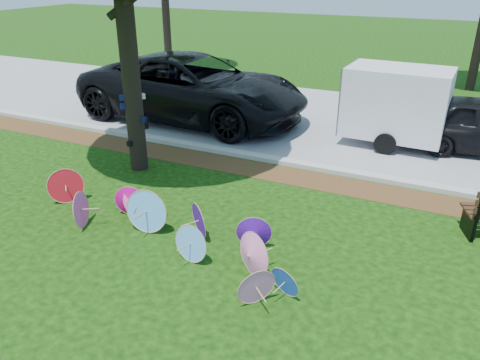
# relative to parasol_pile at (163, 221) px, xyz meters

# --- Properties ---
(ground) EXTENTS (90.00, 90.00, 0.00)m
(ground) POSITION_rel_parasol_pile_xyz_m (0.52, -0.74, -0.37)
(ground) COLOR black
(ground) RESTS_ON ground
(mulch_strip) EXTENTS (90.00, 1.00, 0.01)m
(mulch_strip) POSITION_rel_parasol_pile_xyz_m (0.52, 3.76, -0.36)
(mulch_strip) COLOR #472D16
(mulch_strip) RESTS_ON ground
(curb) EXTENTS (90.00, 0.30, 0.12)m
(curb) POSITION_rel_parasol_pile_xyz_m (0.52, 4.46, -0.31)
(curb) COLOR #B7B5AD
(curb) RESTS_ON ground
(street) EXTENTS (90.00, 8.00, 0.01)m
(street) POSITION_rel_parasol_pile_xyz_m (0.52, 8.61, -0.36)
(street) COLOR gray
(street) RESTS_ON ground
(parasol_pile) EXTENTS (6.18, 2.15, 0.89)m
(parasol_pile) POSITION_rel_parasol_pile_xyz_m (0.00, 0.00, 0.00)
(parasol_pile) COLOR #CA0883
(parasol_pile) RESTS_ON ground
(black_van) EXTENTS (7.76, 3.72, 2.13)m
(black_van) POSITION_rel_parasol_pile_xyz_m (-3.35, 6.86, 0.70)
(black_van) COLOR black
(black_van) RESTS_ON ground
(cargo_trailer) EXTENTS (2.82, 1.86, 2.53)m
(cargo_trailer) POSITION_rel_parasol_pile_xyz_m (3.11, 7.17, 0.89)
(cargo_trailer) COLOR silver
(cargo_trailer) RESTS_ON ground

